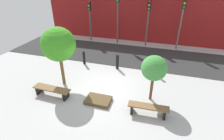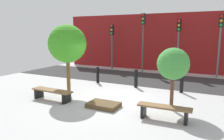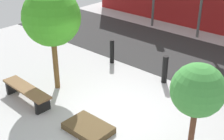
{
  "view_description": "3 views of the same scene",
  "coord_description": "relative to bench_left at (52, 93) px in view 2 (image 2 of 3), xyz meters",
  "views": [
    {
      "loc": [
        2.52,
        -7.16,
        5.41
      ],
      "look_at": [
        0.45,
        -0.2,
        1.4
      ],
      "focal_mm": 28.0,
      "sensor_mm": 36.0,
      "label": 1
    },
    {
      "loc": [
        3.91,
        -8.02,
        2.82
      ],
      "look_at": [
        -0.01,
        -0.24,
        1.34
      ],
      "focal_mm": 35.0,
      "sensor_mm": 36.0,
      "label": 2
    },
    {
      "loc": [
        4.78,
        -5.44,
        4.97
      ],
      "look_at": [
        0.21,
        -0.32,
        1.57
      ],
      "focal_mm": 50.0,
      "sensor_mm": 36.0,
      "label": 3
    }
  ],
  "objects": [
    {
      "name": "ground_plane",
      "position": [
        2.37,
        1.2,
        -0.33
      ],
      "size": [
        18.0,
        18.0,
        0.0
      ],
      "primitive_type": "plane",
      "color": "#B3B3B3"
    },
    {
      "name": "road_strip",
      "position": [
        2.37,
        6.01,
        -0.33
      ],
      "size": [
        18.0,
        4.09,
        0.01
      ],
      "primitive_type": "cube",
      "color": "#2C2C2C",
      "rests_on": "ground"
    },
    {
      "name": "building_facade",
      "position": [
        2.37,
        9.55,
        1.79
      ],
      "size": [
        16.2,
        0.5,
        4.24
      ],
      "primitive_type": "cube",
      "color": "maroon",
      "rests_on": "ground"
    },
    {
      "name": "bench_left",
      "position": [
        0.0,
        0.0,
        0.0
      ],
      "size": [
        1.94,
        0.53,
        0.46
      ],
      "rotation": [
        0.0,
        0.0,
        -0.04
      ],
      "color": "black",
      "rests_on": "ground"
    },
    {
      "name": "bench_right",
      "position": [
        4.75,
        0.0,
        0.01
      ],
      "size": [
        1.76,
        0.46,
        0.48
      ],
      "rotation": [
        0.0,
        0.0,
        0.04
      ],
      "color": "black",
      "rests_on": "ground"
    },
    {
      "name": "planter_bed",
      "position": [
        2.37,
        0.2,
        -0.25
      ],
      "size": [
        1.2,
        0.81,
        0.18
      ],
      "primitive_type": "cube",
      "color": "brown",
      "rests_on": "ground"
    },
    {
      "name": "tree_behind_left_bench",
      "position": [
        0.0,
        1.14,
        1.99
      ],
      "size": [
        1.73,
        1.73,
        3.2
      ],
      "color": "brown",
      "rests_on": "ground"
    },
    {
      "name": "tree_behind_right_bench",
      "position": [
        4.75,
        1.14,
        1.37
      ],
      "size": [
        1.17,
        1.17,
        2.3
      ],
      "color": "brown",
      "rests_on": "ground"
    },
    {
      "name": "bollard_far_left",
      "position": [
        0.06,
        3.71,
        0.12
      ],
      "size": [
        0.17,
        0.17,
        0.91
      ],
      "primitive_type": "cylinder",
      "color": "black",
      "rests_on": "ground"
    },
    {
      "name": "bollard_left",
      "position": [
        2.37,
        3.71,
        0.14
      ],
      "size": [
        0.19,
        0.19,
        0.94
      ],
      "primitive_type": "cylinder",
      "color": "black",
      "rests_on": "ground"
    },
    {
      "name": "bollard_center",
      "position": [
        4.69,
        3.71,
        0.22
      ],
      "size": [
        0.17,
        0.17,
        1.1
      ],
      "primitive_type": "cylinder",
      "color": "black",
      "rests_on": "ground"
    },
    {
      "name": "traffic_light_west",
      "position": [
        -1.37,
        8.34,
        2.06
      ],
      "size": [
        0.28,
        0.27,
        3.44
      ],
      "color": "#494949",
      "rests_on": "ground"
    },
    {
      "name": "traffic_light_mid_west",
      "position": [
        1.13,
        8.34,
        2.53
      ],
      "size": [
        0.28,
        0.27,
        4.19
      ],
      "color": "#4C4C4C",
      "rests_on": "ground"
    },
    {
      "name": "traffic_light_mid_east",
      "position": [
        3.62,
        8.34,
        2.22
      ],
      "size": [
        0.28,
        0.27,
        3.7
      ],
      "color": "#545454",
      "rests_on": "ground"
    },
    {
      "name": "traffic_light_east",
      "position": [
        6.11,
        8.34,
        2.37
      ],
      "size": [
        0.28,
        0.27,
        3.94
      ],
      "color": "#5F5F5F",
      "rests_on": "ground"
    }
  ]
}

